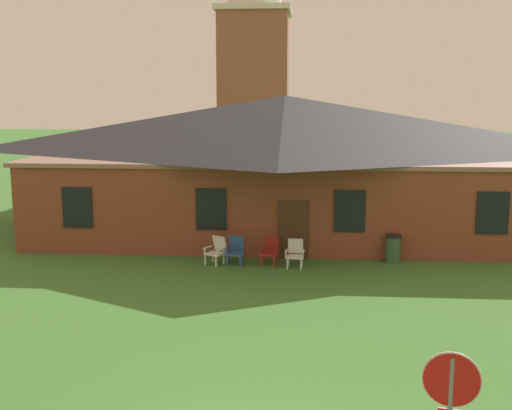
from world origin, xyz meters
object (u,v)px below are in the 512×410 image
(stop_sign, at_px, (450,399))
(lawn_chair_middle, at_px, (295,253))
(trash_bin, at_px, (393,249))
(lawn_chair_by_porch, at_px, (217,250))
(lawn_chair_near_door, at_px, (235,250))
(lawn_chair_left_end, at_px, (270,250))

(stop_sign, xyz_separation_m, lawn_chair_middle, (-2.32, 12.54, -1.13))
(stop_sign, height_order, trash_bin, stop_sign)
(lawn_chair_by_porch, relative_size, lawn_chair_near_door, 1.00)
(lawn_chair_left_end, bearing_deg, trash_bin, 6.82)
(stop_sign, distance_m, lawn_chair_left_end, 13.30)
(trash_bin, bearing_deg, lawn_chair_by_porch, -174.08)
(stop_sign, bearing_deg, trash_bin, 85.34)
(lawn_chair_by_porch, xyz_separation_m, trash_bin, (6.13, 0.64, -0.00))
(lawn_chair_by_porch, height_order, trash_bin, trash_bin)
(stop_sign, height_order, lawn_chair_middle, stop_sign)
(lawn_chair_middle, bearing_deg, trash_bin, 13.82)
(stop_sign, relative_size, trash_bin, 2.36)
(lawn_chair_by_porch, bearing_deg, lawn_chair_left_end, 3.85)
(lawn_chair_left_end, xyz_separation_m, lawn_chair_middle, (0.86, -0.33, 0.00))
(lawn_chair_by_porch, relative_size, trash_bin, 0.98)
(trash_bin, bearing_deg, lawn_chair_left_end, -173.18)
(lawn_chair_left_end, bearing_deg, lawn_chair_near_door, -175.71)
(stop_sign, xyz_separation_m, trash_bin, (1.09, 13.38, -1.13))
(lawn_chair_by_porch, relative_size, lawn_chair_left_end, 1.00)
(lawn_chair_by_porch, height_order, lawn_chair_left_end, same)
(lawn_chair_by_porch, height_order, lawn_chair_near_door, same)
(lawn_chair_middle, bearing_deg, lawn_chair_by_porch, 175.76)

